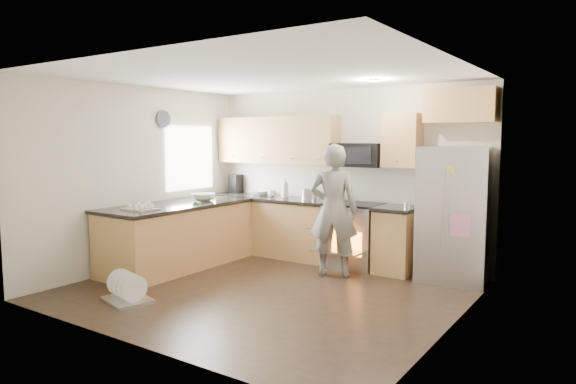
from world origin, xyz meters
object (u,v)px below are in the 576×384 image
Objects in this scene: dish_rack at (127,293)px; person at (334,210)px; stove_range at (354,220)px; refrigerator at (453,215)px.

person is at bearing 58.27° from dish_rack.
stove_range is 3.29m from dish_rack.
dish_rack is (-1.42, -2.30, -0.80)m from person.
refrigerator is (1.42, 0.01, 0.20)m from stove_range.
stove_range reaches higher than dish_rack.
stove_range is at bearing 63.94° from dish_rack.
dish_rack is (-1.42, -2.91, -0.59)m from stove_range.
stove_range is 2.79× the size of dish_rack.
refrigerator is 1.55m from person.
stove_range and person have the same top height.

